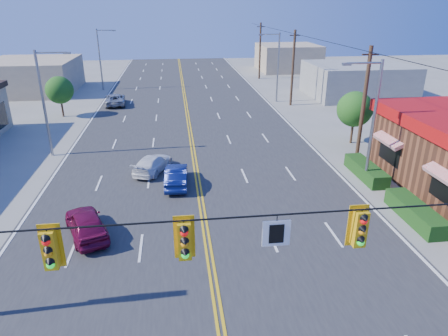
{
  "coord_description": "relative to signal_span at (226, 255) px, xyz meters",
  "views": [
    {
      "loc": [
        -1.28,
        -8.77,
        11.02
      ],
      "look_at": [
        1.38,
        12.44,
        2.2
      ],
      "focal_mm": 32.0,
      "sensor_mm": 36.0,
      "label": 1
    }
  ],
  "objects": [
    {
      "name": "road",
      "position": [
        0.12,
        20.0,
        -4.86
      ],
      "size": [
        20.0,
        120.0,
        0.06
      ],
      "primitive_type": "cube",
      "color": "#2D2D30",
      "rests_on": "ground"
    },
    {
      "name": "signal_span",
      "position": [
        0.0,
        0.0,
        0.0
      ],
      "size": [
        24.32,
        0.34,
        9.0
      ],
      "color": "#47301E",
      "rests_on": "ground"
    },
    {
      "name": "streetlight_se",
      "position": [
        10.91,
        14.0,
        -0.37
      ],
      "size": [
        2.55,
        0.25,
        8.0
      ],
      "color": "gray",
      "rests_on": "ground"
    },
    {
      "name": "streetlight_ne",
      "position": [
        10.91,
        38.0,
        -0.37
      ],
      "size": [
        2.55,
        0.25,
        8.0
      ],
      "color": "gray",
      "rests_on": "ground"
    },
    {
      "name": "streetlight_sw",
      "position": [
        -10.67,
        22.0,
        -0.37
      ],
      "size": [
        2.55,
        0.25,
        8.0
      ],
      "color": "gray",
      "rests_on": "ground"
    },
    {
      "name": "streetlight_nw",
      "position": [
        -10.67,
        48.0,
        -0.37
      ],
      "size": [
        2.55,
        0.25,
        8.0
      ],
      "color": "gray",
      "rests_on": "ground"
    },
    {
      "name": "utility_pole_near",
      "position": [
        12.32,
        18.0,
        -0.69
      ],
      "size": [
        0.28,
        0.28,
        8.4
      ],
      "primitive_type": "cylinder",
      "color": "#47301E",
      "rests_on": "ground"
    },
    {
      "name": "utility_pole_mid",
      "position": [
        12.32,
        36.0,
        -0.69
      ],
      "size": [
        0.28,
        0.28,
        8.4
      ],
      "primitive_type": "cylinder",
      "color": "#47301E",
      "rests_on": "ground"
    },
    {
      "name": "utility_pole_far",
      "position": [
        12.32,
        54.0,
        -0.69
      ],
      "size": [
        0.28,
        0.28,
        8.4
      ],
      "primitive_type": "cylinder",
      "color": "#47301E",
      "rests_on": "ground"
    },
    {
      "name": "tree_kfc_rear",
      "position": [
        13.62,
        22.0,
        -1.95
      ],
      "size": [
        2.94,
        2.94,
        4.41
      ],
      "color": "#47301E",
      "rests_on": "ground"
    },
    {
      "name": "tree_west",
      "position": [
        -12.88,
        34.0,
        -2.09
      ],
      "size": [
        2.8,
        2.8,
        4.2
      ],
      "color": "#47301E",
      "rests_on": "ground"
    },
    {
      "name": "bld_east_mid",
      "position": [
        22.12,
        40.0,
        -2.89
      ],
      "size": [
        12.0,
        10.0,
        4.0
      ],
      "primitive_type": "cube",
      "color": "gray",
      "rests_on": "ground"
    },
    {
      "name": "bld_west_far",
      "position": [
        -19.88,
        48.0,
        -2.79
      ],
      "size": [
        11.0,
        12.0,
        4.2
      ],
      "primitive_type": "cube",
      "color": "tan",
      "rests_on": "ground"
    },
    {
      "name": "bld_east_far",
      "position": [
        19.12,
        62.0,
        -2.69
      ],
      "size": [
        10.0,
        10.0,
        4.4
      ],
      "primitive_type": "cube",
      "color": "tan",
      "rests_on": "ground"
    },
    {
      "name": "car_magenta",
      "position": [
        -5.9,
        9.49,
        -4.19
      ],
      "size": [
        3.05,
        4.4,
        1.39
      ],
      "primitive_type": "imported",
      "rotation": [
        0.0,
        0.0,
        3.52
      ],
      "color": "maroon",
      "rests_on": "ground"
    },
    {
      "name": "car_blue",
      "position": [
        -1.28,
        15.1,
        -4.24
      ],
      "size": [
        1.56,
        4.0,
        1.3
      ],
      "primitive_type": "imported",
      "rotation": [
        0.0,
        0.0,
        3.09
      ],
      "color": "navy",
      "rests_on": "ground"
    },
    {
      "name": "car_white",
      "position": [
        -2.91,
        17.63,
        -4.3
      ],
      "size": [
        3.07,
        4.37,
        1.17
      ],
      "primitive_type": "imported",
      "rotation": [
        0.0,
        0.0,
        2.75
      ],
      "color": "white",
      "rests_on": "ground"
    },
    {
      "name": "car_silver",
      "position": [
        -8.03,
        38.4,
        -4.23
      ],
      "size": [
        2.64,
        4.92,
        1.31
      ],
      "primitive_type": "imported",
      "rotation": [
        0.0,
        0.0,
        3.24
      ],
      "color": "#A5A6AA",
      "rests_on": "ground"
    }
  ]
}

